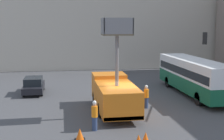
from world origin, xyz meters
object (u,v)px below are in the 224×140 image
parked_car_curbside (34,85)px  traffic_cone_near_truck (80,135)px  road_worker_directing (146,97)px  road_worker_near_truck (95,116)px  city_bus (194,74)px  traffic_cone_far_side (146,138)px  utility_truck (114,92)px

parked_car_curbside → traffic_cone_near_truck: bearing=-74.2°
road_worker_directing → traffic_cone_near_truck: size_ratio=2.69×
road_worker_directing → traffic_cone_near_truck: bearing=-111.6°
road_worker_near_truck → traffic_cone_near_truck: road_worker_near_truck is taller
city_bus → traffic_cone_near_truck: bearing=116.8°
city_bus → traffic_cone_far_side: (-7.35, -10.63, -1.57)m
city_bus → parked_car_curbside: size_ratio=2.74×
utility_truck → parked_car_curbside: size_ratio=1.70×
parked_car_curbside → road_worker_directing: bearing=-36.5°
city_bus → road_worker_near_truck: 12.73m
road_worker_near_truck → road_worker_directing: size_ratio=1.04×
utility_truck → traffic_cone_near_truck: bearing=-118.3°
city_bus → traffic_cone_far_side: 13.03m
utility_truck → road_worker_directing: bearing=13.4°
city_bus → road_worker_directing: (-5.40, -3.64, -1.00)m
road_worker_near_truck → parked_car_curbside: 11.87m
traffic_cone_far_side → city_bus: bearing=55.3°
city_bus → road_worker_directing: city_bus is taller
road_worker_near_truck → road_worker_directing: bearing=106.6°
utility_truck → road_worker_directing: utility_truck is taller
parked_car_curbside → traffic_cone_far_side: bearing=-62.9°
city_bus → parked_car_curbside: bearing=63.9°
utility_truck → city_bus: (7.99, 4.26, 0.44)m
traffic_cone_near_truck → parked_car_curbside: size_ratio=0.16×
traffic_cone_near_truck → traffic_cone_far_side: traffic_cone_far_side is taller
utility_truck → traffic_cone_near_truck: size_ratio=10.80×
utility_truck → traffic_cone_far_side: size_ratio=10.63×
road_worker_near_truck → road_worker_directing: road_worker_near_truck is taller
city_bus → traffic_cone_near_truck: 14.44m
city_bus → traffic_cone_near_truck: (-10.79, -9.47, -1.58)m
utility_truck → parked_car_curbside: 9.60m
utility_truck → road_worker_near_truck: bearing=-115.7°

